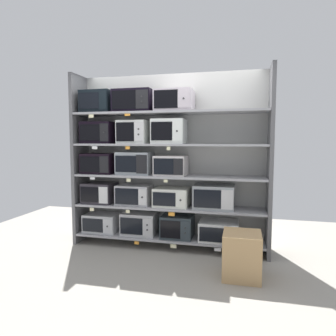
{
  "coord_description": "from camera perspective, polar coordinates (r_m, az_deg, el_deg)",
  "views": [
    {
      "loc": [
        1.01,
        -4.17,
        1.54
      ],
      "look_at": [
        0.0,
        0.0,
        1.15
      ],
      "focal_mm": 32.66,
      "sensor_mm": 36.0,
      "label": 1
    }
  ],
  "objects": [
    {
      "name": "microwave_9",
      "position": [
        4.44,
        -6.19,
        0.91
      ],
      "size": [
        0.49,
        0.36,
        0.32
      ],
      "color": "#969FA6",
      "rests_on": "shelf_2"
    },
    {
      "name": "microwave_14",
      "position": [
        4.68,
        -12.94,
        11.89
      ],
      "size": [
        0.45,
        0.36,
        0.32
      ],
      "color": "black",
      "rests_on": "shelf_4"
    },
    {
      "name": "microwave_16",
      "position": [
        4.3,
        1.24,
        12.43
      ],
      "size": [
        0.51,
        0.43,
        0.29
      ],
      "color": "#BDB2BB",
      "rests_on": "shelf_4"
    },
    {
      "name": "price_tag_8",
      "position": [
        4.09,
        -0.44,
        -2.44
      ],
      "size": [
        0.05,
        0.0,
        0.04
      ],
      "primitive_type": "cube",
      "color": "beige"
    },
    {
      "name": "microwave_5",
      "position": [
        4.5,
        -6.35,
        -4.96
      ],
      "size": [
        0.49,
        0.34,
        0.28
      ],
      "color": "#B5B5B9",
      "rests_on": "shelf_1"
    },
    {
      "name": "microwave_7",
      "position": [
        4.25,
        8.55,
        -5.32
      ],
      "size": [
        0.55,
        0.36,
        0.32
      ],
      "color": "#989FA1",
      "rests_on": "shelf_1"
    },
    {
      "name": "microwave_12",
      "position": [
        4.43,
        -6.47,
        6.68
      ],
      "size": [
        0.42,
        0.35,
        0.33
      ],
      "color": "white",
      "rests_on": "shelf_3"
    },
    {
      "name": "price_tag_1",
      "position": [
        4.28,
        1.01,
        -14.39
      ],
      "size": [
        0.08,
        0.0,
        0.05
      ],
      "primitive_type": "cube",
      "color": "beige"
    },
    {
      "name": "price_tag_7",
      "position": [
        4.25,
        -7.37,
        -2.27
      ],
      "size": [
        0.06,
        0.0,
        0.05
      ],
      "primitive_type": "cube",
      "color": "beige"
    },
    {
      "name": "shelf_3",
      "position": [
        4.29,
        0.0,
        4.36
      ],
      "size": [
        2.68,
        0.46,
        0.03
      ],
      "primitive_type": "cube",
      "color": "#99999E"
    },
    {
      "name": "microwave_15",
      "position": [
        4.46,
        -6.34,
        12.27
      ],
      "size": [
        0.55,
        0.41,
        0.31
      ],
      "color": "black",
      "rests_on": "shelf_4"
    },
    {
      "name": "microwave_8",
      "position": [
        4.66,
        -12.63,
        0.85
      ],
      "size": [
        0.47,
        0.39,
        0.29
      ],
      "color": "black",
      "rests_on": "shelf_2"
    },
    {
      "name": "ground",
      "position": [
        3.67,
        -3.89,
        -19.77
      ],
      "size": [
        6.68,
        6.0,
        0.02
      ],
      "primitive_type": "cube",
      "color": "gray"
    },
    {
      "name": "price_tag_12",
      "position": [
        4.45,
        -14.16,
        9.38
      ],
      "size": [
        0.07,
        0.0,
        0.05
      ],
      "primitive_type": "cube",
      "color": "beige"
    },
    {
      "name": "price_tag_13",
      "position": [
        4.23,
        -7.59,
        9.83
      ],
      "size": [
        0.08,
        0.0,
        0.03
      ],
      "primitive_type": "cube",
      "color": "orange"
    },
    {
      "name": "upright_right",
      "position": [
        4.2,
        18.52,
        0.97
      ],
      "size": [
        0.05,
        0.46,
        2.5
      ],
      "primitive_type": "cube",
      "color": "#5B5B5E",
      "rests_on": "ground"
    },
    {
      "name": "price_tag_9",
      "position": [
        4.42,
        -13.54,
        3.72
      ],
      "size": [
        0.08,
        0.0,
        0.04
      ],
      "primitive_type": "cube",
      "color": "white"
    },
    {
      "name": "price_tag_3",
      "position": [
        4.56,
        -14.03,
        -7.51
      ],
      "size": [
        0.06,
        0.0,
        0.05
      ],
      "primitive_type": "cube",
      "color": "beige"
    },
    {
      "name": "price_tag_2",
      "position": [
        4.2,
        9.26,
        -14.81
      ],
      "size": [
        0.09,
        0.0,
        0.04
      ],
      "primitive_type": "cube",
      "color": "white"
    },
    {
      "name": "price_tag_4",
      "position": [
        4.34,
        -7.52,
        -8.05
      ],
      "size": [
        0.06,
        0.0,
        0.05
      ],
      "primitive_type": "cube",
      "color": "beige"
    },
    {
      "name": "microwave_0",
      "position": [
        4.8,
        -12.24,
        -9.92
      ],
      "size": [
        0.5,
        0.35,
        0.27
      ],
      "color": "#B8BABD",
      "rests_on": "shelf_0"
    },
    {
      "name": "shelf_0",
      "position": [
        4.51,
        0.0,
        -12.76
      ],
      "size": [
        2.68,
        0.46,
        0.03
      ],
      "primitive_type": "cube",
      "color": "#99999E",
      "rests_on": "ground"
    },
    {
      "name": "back_panel",
      "position": [
        4.54,
        0.73,
        1.55
      ],
      "size": [
        2.88,
        0.04,
        2.5
      ],
      "primitive_type": "cube",
      "color": "#B2B2AD",
      "rests_on": "ground"
    },
    {
      "name": "microwave_2",
      "position": [
        4.43,
        1.79,
        -10.78
      ],
      "size": [
        0.44,
        0.39,
        0.32
      ],
      "color": "#293238",
      "rests_on": "shelf_0"
    },
    {
      "name": "microwave_13",
      "position": [
        4.28,
        0.25,
        6.83
      ],
      "size": [
        0.45,
        0.41,
        0.34
      ],
      "color": "white",
      "rests_on": "shelf_3"
    },
    {
      "name": "microwave_10",
      "position": [
        4.29,
        0.57,
        0.49
      ],
      "size": [
        0.43,
        0.4,
        0.28
      ],
      "color": "silver",
      "rests_on": "shelf_2"
    },
    {
      "name": "microwave_1",
      "position": [
        4.57,
        -5.34,
        -10.25
      ],
      "size": [
        0.5,
        0.35,
        0.32
      ],
      "color": "#B3B3B5",
      "rests_on": "shelf_0"
    },
    {
      "name": "microwave_3",
      "position": [
        4.36,
        9.47,
        -11.47
      ],
      "size": [
        0.53,
        0.42,
        0.26
      ],
      "color": "silver",
      "rests_on": "shelf_0"
    },
    {
      "name": "microwave_6",
      "position": [
        4.35,
        0.7,
        -5.43
      ],
      "size": [
        0.49,
        0.39,
        0.26
      ],
      "color": "silver",
      "rests_on": "shelf_1"
    },
    {
      "name": "price_tag_11",
      "position": [
        4.05,
        0.1,
        3.69
      ],
      "size": [
        0.05,
        0.0,
        0.05
      ],
      "primitive_type": "cube",
      "color": "beige"
    },
    {
      "name": "price_tag_5",
      "position": [
        4.16,
        0.66,
        -8.61
      ],
      "size": [
        0.09,
        0.0,
        0.05
      ],
      "primitive_type": "cube",
      "color": "orange"
    },
    {
      "name": "microwave_11",
      "position": [
        4.65,
        -12.76,
        6.44
      ],
      "size": [
        0.47,
        0.36,
        0.32
      ],
      "color": "black",
      "rests_on": "shelf_3"
    },
    {
      "name": "microwave_4",
      "position": [
        4.71,
        -12.63,
        -4.49
      ],
      "size": [
        0.45,
        0.39,
        0.3
      ],
      "color": "#2A262D",
      "rests_on": "shelf_1"
    },
    {
      "name": "price_tag_10",
      "position": [
        4.22,
        -7.54,
        3.75
      ],
      "size": [
        0.06,
        0.0,
        0.04
      ],
      "primitive_type": "cube",
      "color": "orange"
    },
    {
      "name": "price_tag_6",
      "position": [
        4.48,
        -13.92,
        -1.9
      ],
      "size": [
        0.07,
        0.0,
        0.03
      ],
      "primitive_type": "cube",
      "color": "white"
    },
    {
      "name": "shelf_1",
      "position": [
        4.39,
        0.0,
        -7.26
      ],
      "size": [
        2.68,
        0.46,
        0.03
      ],
      "primitive_type": "cube",
      "color": "#99999E"
    },
    {
      "name": "shelf_4",
      "position": [
        4.31,
        0.0,
        10.27
      ],
      "size": [
        2.68,
        0.46,
        0.03
      ],
      "primitive_type": "cube",
      "color": "#99999E"
    },
    {
      "name": "shipping_carton",
      "position": [
        3.65,
        13.61,
        -15.53
      ],
      "size": [
        0.42,
        0.42,
        0.51
      ],
      "primitive_type": "cube",
      "color": "tan",
      "rests_on": "ground"
    },
    {
      "name": "shelf_2",
      "position": [
        4.32,
        0.0,
        -1.52
      ],
      "size": [
        2.68,
        0.46,
        0.03
      ],
      "primitive_type": "cube",
      "color": "#99999E"
    },
    {
      "name": "upright_left",
      "position": [
        4.81,
        -16.1,
        1.55
      ],
      "size": [
        0.05,
        0.46,
        2.5
      ],
      "primitive_type": "cube",
      "color": "#5B5B5E",
      "rests_on": "ground"
    },
    {
      "name": "price_tag_0",
      "position": [
        4.42,
        -5.87,
        -13.74
      ],
      "size": [
        0.06,
        0.0,
        0.04
      ],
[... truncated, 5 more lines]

